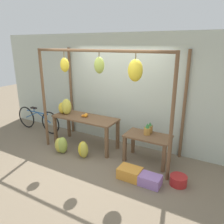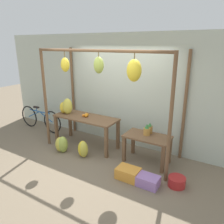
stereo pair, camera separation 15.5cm
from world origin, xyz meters
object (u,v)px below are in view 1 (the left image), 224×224
blue_bucket (178,180)px  orange_pile (85,115)px  fruit_crate_white (130,173)px  fruit_crate_purple (150,180)px  banana_pile_ground_right (83,150)px  banana_pile_ground_left (61,145)px  pineapple_cluster (148,129)px  banana_pile_on_table (65,107)px  parked_bicycle (38,119)px

blue_bucket → orange_pile: bearing=168.9°
fruit_crate_white → fruit_crate_purple: bearing=-2.4°
fruit_crate_white → blue_bucket: 0.92m
banana_pile_ground_right → fruit_crate_purple: bearing=-7.8°
banana_pile_ground_left → blue_bucket: banana_pile_ground_left is taller
pineapple_cluster → blue_bucket: pineapple_cluster is taller
banana_pile_on_table → banana_pile_ground_left: size_ratio=1.11×
pineapple_cluster → fruit_crate_purple: pineapple_cluster is taller
pineapple_cluster → banana_pile_ground_left: pineapple_cluster is taller
blue_bucket → banana_pile_on_table: bearing=172.0°
banana_pile_on_table → blue_bucket: size_ratio=1.43×
fruit_crate_purple → banana_pile_ground_right: bearing=172.2°
pineapple_cluster → parked_bicycle: 3.52m
banana_pile_ground_right → parked_bicycle: bearing=163.0°
banana_pile_ground_left → parked_bicycle: bearing=154.7°
banana_pile_ground_right → orange_pile: bearing=119.7°
banana_pile_ground_left → fruit_crate_white: (1.90, -0.14, -0.09)m
fruit_crate_white → blue_bucket: bearing=15.8°
pineapple_cluster → parked_bicycle: size_ratio=0.16×
banana_pile_on_table → fruit_crate_purple: 2.83m
banana_pile_ground_right → parked_bicycle: parked_bicycle is taller
banana_pile_on_table → orange_pile: bearing=5.5°
blue_bucket → parked_bicycle: 4.41m
banana_pile_ground_right → blue_bucket: (2.17, 0.03, -0.11)m
banana_pile_on_table → fruit_crate_white: bearing=-17.3°
pineapple_cluster → banana_pile_ground_right: (-1.32, -0.65, -0.54)m
banana_pile_ground_right → pineapple_cluster: bearing=26.1°
banana_pile_ground_left → parked_bicycle: (-1.57, 0.75, 0.16)m
pineapple_cluster → fruit_crate_white: pineapple_cluster is taller
banana_pile_on_table → fruit_crate_white: size_ratio=1.02×
orange_pile → fruit_crate_purple: (2.01, -0.75, -0.74)m
banana_pile_ground_left → banana_pile_ground_right: banana_pile_ground_left is taller
orange_pile → blue_bucket: (2.47, -0.49, -0.74)m
fruit_crate_purple → parked_bicycle: bearing=166.9°
orange_pile → pineapple_cluster: (1.61, 0.13, -0.09)m
banana_pile_on_table → banana_pile_ground_left: bearing=-62.7°
banana_pile_on_table → pineapple_cluster: banana_pile_on_table is taller
banana_pile_ground_left → blue_bucket: bearing=2.2°
banana_pile_ground_right → fruit_crate_purple: size_ratio=0.99×
orange_pile → blue_bucket: 2.62m
banana_pile_ground_left → banana_pile_ground_right: bearing=7.1°
orange_pile → parked_bicycle: size_ratio=0.09×
orange_pile → parked_bicycle: 1.96m
banana_pile_ground_left → pineapple_cluster: bearing=20.5°
orange_pile → banana_pile_on_table: bearing=-174.5°
banana_pile_on_table → pineapple_cluster: (2.21, 0.18, -0.24)m
banana_pile_ground_left → orange_pile: bearing=62.0°
orange_pile → banana_pile_ground_right: size_ratio=0.40×
fruit_crate_white → parked_bicycle: (-3.47, 0.89, 0.25)m
fruit_crate_white → fruit_crate_purple: size_ratio=1.11×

